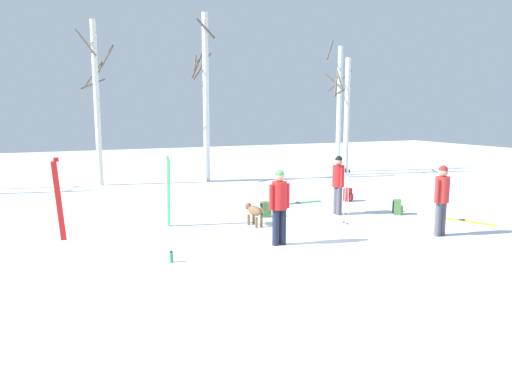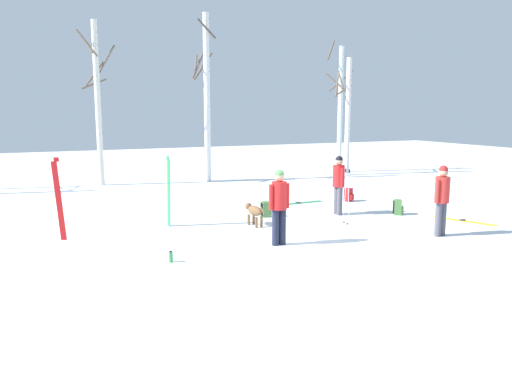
{
  "view_description": "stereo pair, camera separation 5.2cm",
  "coord_description": "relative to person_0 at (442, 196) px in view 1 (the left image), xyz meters",
  "views": [
    {
      "loc": [
        -5.27,
        -9.32,
        3.01
      ],
      "look_at": [
        -0.21,
        1.85,
        1.0
      ],
      "focal_mm": 35.14,
      "sensor_mm": 36.0,
      "label": 1
    },
    {
      "loc": [
        -5.22,
        -9.34,
        3.01
      ],
      "look_at": [
        -0.21,
        1.85,
        1.0
      ],
      "focal_mm": 35.14,
      "sensor_mm": 36.0,
      "label": 2
    }
  ],
  "objects": [
    {
      "name": "person_0",
      "position": [
        0.0,
        0.0,
        0.0
      ],
      "size": [
        0.51,
        0.34,
        1.72
      ],
      "color": "#4C4C56",
      "rests_on": "ground_plane"
    },
    {
      "name": "ground_plane",
      "position": [
        -3.67,
        0.39,
        -0.98
      ],
      "size": [
        60.0,
        60.0,
        0.0
      ],
      "primitive_type": "plane",
      "color": "white"
    },
    {
      "name": "person_1",
      "position": [
        -3.93,
        0.86,
        0.0
      ],
      "size": [
        0.52,
        0.34,
        1.72
      ],
      "color": "#1E2338",
      "rests_on": "ground_plane"
    },
    {
      "name": "dog",
      "position": [
        -3.67,
        2.82,
        -0.59
      ],
      "size": [
        0.3,
        0.89,
        0.57
      ],
      "color": "brown",
      "rests_on": "ground_plane"
    },
    {
      "name": "ski_poles_0",
      "position": [
        -1.45,
        1.84,
        -0.18
      ],
      "size": [
        0.07,
        0.27,
        1.5
      ],
      "color": "#B2B2BC",
      "rests_on": "ground_plane"
    },
    {
      "name": "person_2",
      "position": [
        -0.86,
        3.13,
        0.0
      ],
      "size": [
        0.34,
        0.52,
        1.72
      ],
      "color": "#4C4C56",
      "rests_on": "ground_plane"
    },
    {
      "name": "water_bottle_0",
      "position": [
        -6.49,
        0.57,
        -0.87
      ],
      "size": [
        0.08,
        0.08,
        0.23
      ],
      "color": "green",
      "rests_on": "ground_plane"
    },
    {
      "name": "ski_pair_planted_1",
      "position": [
        -5.72,
        3.65,
        -0.06
      ],
      "size": [
        0.06,
        0.21,
        1.85
      ],
      "color": "green",
      "rests_on": "ground_plane"
    },
    {
      "name": "birch_tree_5",
      "position": [
        4.85,
        11.78,
        2.17
      ],
      "size": [
        1.65,
        1.65,
        6.37
      ],
      "color": "silver",
      "rests_on": "ground_plane"
    },
    {
      "name": "ski_pair_lying_1",
      "position": [
        1.79,
        0.94,
        -0.97
      ],
      "size": [
        0.85,
        1.61,
        0.05
      ],
      "color": "yellow",
      "rests_on": "ground_plane"
    },
    {
      "name": "birch_tree_3",
      "position": [
        -2.09,
        11.28,
        2.62
      ],
      "size": [
        1.05,
        1.1,
        6.93
      ],
      "color": "white",
      "rests_on": "ground_plane"
    },
    {
      "name": "backpack_1",
      "position": [
        0.66,
        4.8,
        -0.77
      ],
      "size": [
        0.32,
        0.34,
        0.44
      ],
      "color": "red",
      "rests_on": "ground_plane"
    },
    {
      "name": "birch_tree_4",
      "position": [
        4.52,
        10.67,
        1.81
      ],
      "size": [
        1.2,
        1.08,
        5.36
      ],
      "color": "silver",
      "rests_on": "ground_plane"
    },
    {
      "name": "backpack_2",
      "position": [
        0.72,
        2.39,
        -0.77
      ],
      "size": [
        0.34,
        0.33,
        0.44
      ],
      "color": "#4C7F3F",
      "rests_on": "ground_plane"
    },
    {
      "name": "backpack_0",
      "position": [
        -2.92,
        3.7,
        -0.77
      ],
      "size": [
        0.32,
        0.29,
        0.44
      ],
      "color": "#4C7F3F",
      "rests_on": "ground_plane"
    },
    {
      "name": "ski_pair_lying_0",
      "position": [
        -1.12,
        5.13,
        -0.97
      ],
      "size": [
        1.91,
        0.27,
        0.05
      ],
      "color": "green",
      "rests_on": "ground_plane"
    },
    {
      "name": "birch_tree_2",
      "position": [
        -6.39,
        11.96,
        2.43
      ],
      "size": [
        1.45,
        1.44,
        6.46
      ],
      "color": "silver",
      "rests_on": "ground_plane"
    },
    {
      "name": "ski_pair_planted_0",
      "position": [
        -8.4,
        3.32,
        -0.01
      ],
      "size": [
        0.24,
        0.09,
        1.95
      ],
      "color": "red",
      "rests_on": "ground_plane"
    }
  ]
}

